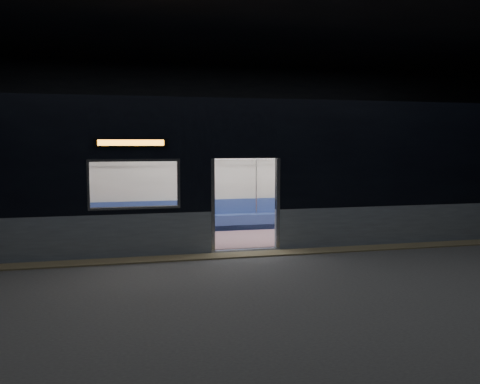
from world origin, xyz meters
name	(u,v)px	position (x,y,z in m)	size (l,w,h in m)	color
station_floor	(258,261)	(0.00, 0.00, -0.01)	(24.00, 14.00, 0.01)	#47494C
station_envelope	(259,77)	(0.00, 0.00, 3.66)	(24.00, 14.00, 5.00)	black
tactile_strip	(251,254)	(0.00, 0.55, 0.01)	(22.80, 0.50, 0.03)	#8C7F59
metro_car	(231,165)	(0.00, 2.54, 1.85)	(18.00, 3.04, 3.35)	#919FAD
passenger	(361,199)	(4.04, 3.55, 0.78)	(0.41, 0.67, 1.33)	black
handbag	(366,204)	(4.09, 3.33, 0.66)	(0.25, 0.21, 0.12)	black
transit_map	(326,176)	(3.09, 3.85, 1.45)	(0.94, 0.03, 0.61)	white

